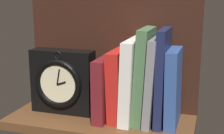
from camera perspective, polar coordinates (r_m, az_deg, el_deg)
ground_plane at (r=94.94cm, az=-2.04°, el=-9.57°), size 52.70×22.55×2.50cm
back_panel at (r=99.04cm, az=-0.03°, el=3.59°), size 52.70×1.20×37.88cm
book_maroon_dawkins at (r=92.75cm, az=-0.98°, el=-3.53°), size 3.27×16.57×17.56cm
book_red_requiem at (r=91.36cm, az=1.25°, el=-3.12°), size 4.32×13.54×19.74cm
book_white_catcher at (r=89.99cm, az=3.50°, el=-2.34°), size 3.92×15.65×22.90cm
book_green_romantic at (r=88.86cm, az=5.57°, el=-1.54°), size 4.10×13.11×26.03cm
book_gray_chess at (r=88.65cm, az=7.30°, el=-2.41°), size 3.29×14.79×23.65cm
book_navy_bierce at (r=87.95cm, az=8.89°, el=-1.78°), size 2.37×13.43×25.97cm
book_blue_modern at (r=88.29cm, az=10.70°, el=-3.58°), size 3.35×12.61×20.72cm
framed_clock at (r=96.85cm, az=-8.74°, el=-2.57°), size 18.76×6.95×18.92cm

